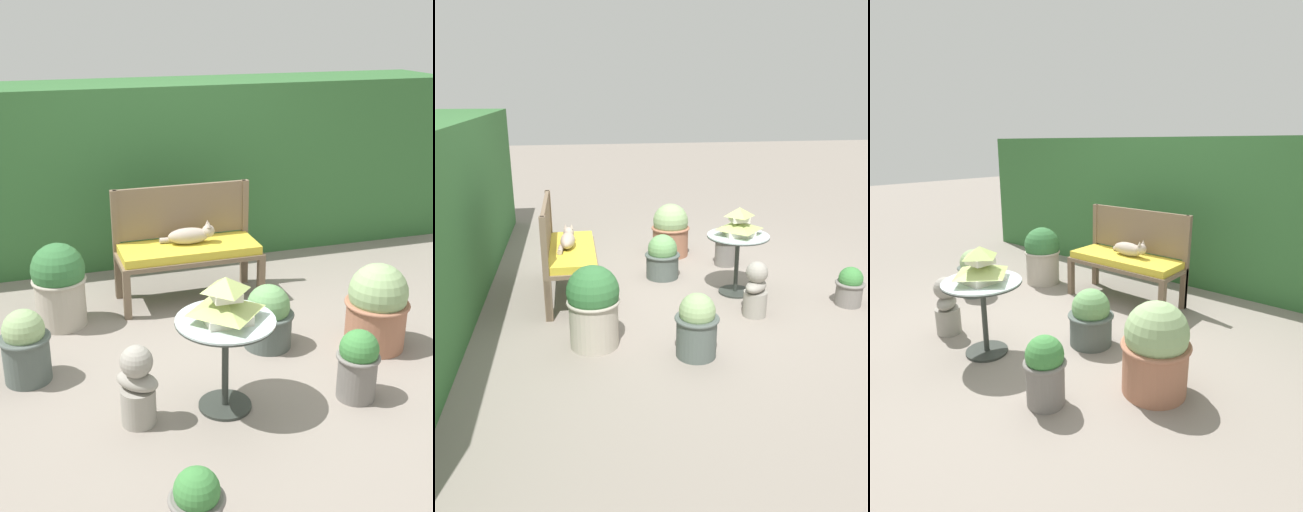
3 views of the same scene
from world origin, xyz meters
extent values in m
plane|color=gray|center=(0.00, 0.00, 0.00)|extent=(30.00, 30.00, 0.00)
cube|color=#336633|center=(0.00, 2.39, 0.88)|extent=(6.40, 0.97, 1.75)
cube|color=brown|center=(-0.55, 0.80, 0.20)|extent=(0.06, 0.06, 0.40)
cube|color=brown|center=(0.63, 0.80, 0.20)|extent=(0.06, 0.06, 0.40)
cube|color=brown|center=(-0.55, 1.24, 0.20)|extent=(0.06, 0.06, 0.40)
cube|color=brown|center=(0.63, 1.24, 0.20)|extent=(0.06, 0.06, 0.40)
cube|color=brown|center=(0.04, 1.02, 0.42)|extent=(1.24, 0.50, 0.04)
cube|color=gold|center=(0.04, 1.02, 0.48)|extent=(1.19, 0.46, 0.07)
cube|color=brown|center=(-0.55, 1.25, 0.49)|extent=(0.06, 0.06, 0.99)
cube|color=brown|center=(0.63, 1.25, 0.49)|extent=(0.06, 0.06, 0.99)
cube|color=brown|center=(0.04, 1.25, 0.76)|extent=(1.19, 0.04, 0.46)
ellipsoid|color=#A89989|center=(0.05, 1.05, 0.58)|extent=(0.37, 0.17, 0.14)
sphere|color=#A89989|center=(0.22, 1.04, 0.62)|extent=(0.11, 0.11, 0.11)
cone|color=#A89989|center=(0.23, 1.07, 0.68)|extent=(0.04, 0.04, 0.05)
cone|color=#A89989|center=(0.22, 1.01, 0.68)|extent=(0.04, 0.04, 0.05)
cylinder|color=#A89989|center=(-0.09, 1.12, 0.54)|extent=(0.20, 0.06, 0.05)
cylinder|color=#2D332D|center=(-0.18, -0.66, 0.01)|extent=(0.35, 0.35, 0.02)
cylinder|color=#2D332D|center=(-0.18, -0.66, 0.31)|extent=(0.04, 0.04, 0.62)
cylinder|color=silver|center=(-0.18, -0.66, 0.62)|extent=(0.63, 0.63, 0.01)
torus|color=#2D332D|center=(-0.18, -0.66, 0.61)|extent=(0.63, 0.63, 0.02)
cube|color=silver|center=(-0.18, -0.66, 0.66)|extent=(0.28, 0.28, 0.06)
pyramid|color=#A8BC66|center=(-0.18, -0.66, 0.73)|extent=(0.38, 0.38, 0.08)
cube|color=silver|center=(-0.18, -0.66, 0.80)|extent=(0.17, 0.17, 0.05)
pyramid|color=#A8BC66|center=(-0.18, -0.66, 0.87)|extent=(0.23, 0.23, 0.09)
cylinder|color=gray|center=(-0.74, -0.66, 0.12)|extent=(0.22, 0.22, 0.24)
ellipsoid|color=gray|center=(-0.74, -0.66, 0.30)|extent=(0.32, 0.32, 0.11)
sphere|color=gray|center=(-0.74, -0.66, 0.43)|extent=(0.20, 0.20, 0.20)
cylinder|color=slate|center=(0.69, -0.81, 0.16)|extent=(0.26, 0.26, 0.32)
torus|color=slate|center=(0.69, -0.81, 0.30)|extent=(0.29, 0.29, 0.03)
sphere|color=#3D7F3D|center=(0.69, -0.81, 0.36)|extent=(0.26, 0.26, 0.26)
cylinder|color=#ADA393|center=(-1.08, 0.86, 0.20)|extent=(0.40, 0.40, 0.41)
torus|color=#ADA393|center=(-1.08, 0.86, 0.40)|extent=(0.44, 0.44, 0.03)
sphere|color=#336B38|center=(-1.08, 0.86, 0.48)|extent=(0.43, 0.43, 0.43)
cylinder|color=#4C5651|center=(0.39, 0.02, 0.14)|extent=(0.36, 0.36, 0.28)
torus|color=#4C5651|center=(0.39, 0.02, 0.27)|extent=(0.40, 0.40, 0.03)
sphere|color=#66995B|center=(0.39, 0.02, 0.34)|extent=(0.33, 0.33, 0.33)
cylinder|color=#4C5651|center=(-1.38, 0.06, 0.17)|extent=(0.32, 0.32, 0.34)
torus|color=#4C5651|center=(-1.38, 0.06, 0.32)|extent=(0.36, 0.36, 0.03)
sphere|color=#89A870|center=(-1.38, 0.06, 0.39)|extent=(0.29, 0.29, 0.29)
torus|color=slate|center=(-0.65, -1.66, 0.22)|extent=(0.28, 0.28, 0.03)
sphere|color=#3D7F3D|center=(-0.65, -1.66, 0.28)|extent=(0.23, 0.23, 0.23)
cylinder|color=#9E664C|center=(1.17, -0.22, 0.18)|extent=(0.45, 0.45, 0.37)
torus|color=#9E664C|center=(1.17, -0.22, 0.36)|extent=(0.49, 0.49, 0.03)
sphere|color=#89A870|center=(1.17, -0.22, 0.45)|extent=(0.44, 0.44, 0.44)
camera|label=1|loc=(-1.29, -4.02, 2.41)|focal=45.00mm
camera|label=2|loc=(-4.83, 0.98, 2.03)|focal=35.00mm
camera|label=3|loc=(2.39, -2.40, 1.68)|focal=28.00mm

